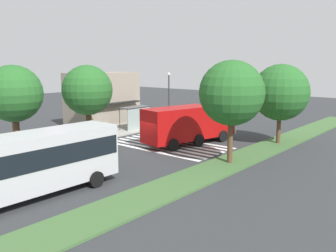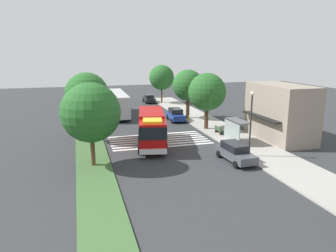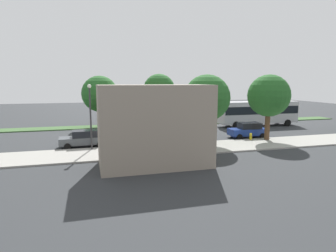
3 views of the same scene
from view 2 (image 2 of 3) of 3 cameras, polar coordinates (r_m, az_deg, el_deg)
The scene contains 19 objects.
ground_plane at distance 39.16m, azimuth -2.55°, elevation -1.53°, with size 120.00×120.00×0.00m, color #2D3033.
sidewalk at distance 41.91m, azimuth 9.02°, elevation -0.61°, with size 60.00×4.97×0.14m, color #9E9B93.
median_strip at distance 38.19m, azimuth -13.81°, elevation -2.17°, with size 60.00×3.00×0.14m, color #3D6033.
crosswalk at distance 36.69m, azimuth -1.60°, elevation -2.52°, with size 5.85×11.09×0.01m.
fire_truck at distance 34.01m, azimuth -2.92°, elevation -0.29°, with size 10.03×4.45×3.52m.
parked_car_west at distance 63.97m, azimuth -3.40°, elevation 4.91°, with size 4.66×2.05×1.59m.
parked_car_mid at distance 46.80m, azimuth 1.39°, elevation 2.02°, with size 4.46×2.25×1.78m.
parked_car_east at distance 30.16m, azimuth 11.85°, elevation -4.56°, with size 4.83×2.22×1.69m.
transit_bus at distance 50.96m, azimuth -9.05°, elevation 4.20°, with size 11.99×2.95×3.64m.
bus_stop_shelter at distance 35.60m, azimuth 11.74°, elevation -0.15°, with size 3.50×1.40×2.46m.
bench_near_shelter at distance 39.39m, azimuth 9.00°, elevation -0.71°, with size 1.60×0.50×0.90m.
street_lamp at distance 30.87m, azimuth 14.49°, elevation 1.29°, with size 0.36×0.36×6.16m.
storefront_building at distance 38.37m, azimuth 19.30°, elevation 2.26°, with size 8.52×5.06×6.30m.
sidewalk_tree_far_west at distance 62.50m, azimuth -1.14°, elevation 8.61°, with size 4.80×4.80×7.29m.
sidewalk_tree_west at distance 47.88m, azimuth 3.57°, elevation 7.20°, with size 4.59×4.59×7.18m.
sidewalk_tree_center at distance 41.15m, azimuth 6.93°, elevation 5.99°, with size 4.79×4.79×7.14m.
median_tree_far_west at distance 36.50m, azimuth -14.21°, elevation 5.48°, with size 4.75×4.75×7.55m.
median_tree_west at distance 28.00m, azimuth -13.54°, elevation 2.32°, with size 5.11×5.11×7.23m.
fire_hydrant at distance 46.80m, azimuth 3.60°, elevation 1.48°, with size 0.28×0.28×0.70m, color gold.
Camera 2 is at (36.91, -8.66, 9.83)m, focal length 34.37 mm.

